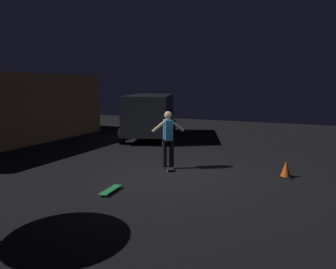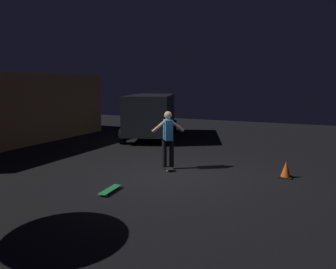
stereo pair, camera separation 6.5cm
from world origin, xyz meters
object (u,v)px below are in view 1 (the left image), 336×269
at_px(skater, 168,135).
at_px(traffic_cone, 286,170).
at_px(skateboard_spare, 111,190).
at_px(parked_van, 150,113).
at_px(skateboard_ridden, 168,167).

height_order(skater, traffic_cone, skater).
relative_size(skateboard_spare, traffic_cone, 1.73).
distance_m(parked_van, skateboard_ridden, 5.93).
height_order(skateboard_spare, skater, skater).
bearing_deg(parked_van, traffic_cone, -124.18).
xyz_separation_m(parked_van, skater, (-4.91, -3.15, -0.12)).
relative_size(skateboard_ridden, skateboard_spare, 0.93).
bearing_deg(skateboard_ridden, skater, 0.00).
distance_m(skateboard_ridden, skater, 0.98).
height_order(skateboard_ridden, traffic_cone, traffic_cone).
bearing_deg(skateboard_ridden, traffic_cone, -80.91).
distance_m(skateboard_ridden, traffic_cone, 3.34).
bearing_deg(parked_van, skateboard_spare, -159.34).
distance_m(skater, traffic_cone, 3.44).
height_order(skateboard_ridden, skateboard_spare, same).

